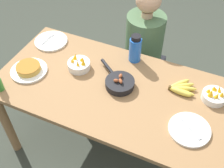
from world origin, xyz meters
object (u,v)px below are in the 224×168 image
Objects in this scene: banana_bunch at (181,88)px; skillet at (119,83)px; fruit_bowl_citrus at (79,64)px; fruit_bowl_mango at (214,96)px; frittata_plate_center at (29,69)px; person_figure at (143,58)px; empty_plate_far_left at (51,41)px; empty_plate_near_front at (189,129)px; water_bottle at (135,49)px.

skillet is (-0.40, -0.13, 0.01)m from banana_bunch.
fruit_bowl_mango is at bearing 5.84° from fruit_bowl_citrus.
banana_bunch is 0.74× the size of frittata_plate_center.
banana_bunch is 1.20× the size of fruit_bowl_citrus.
fruit_bowl_citrus reaches higher than skillet.
person_figure is (-0.04, 0.66, -0.31)m from skillet.
banana_bunch is 0.62× the size of skillet.
fruit_bowl_mango is at bearing -37.91° from person_figure.
banana_bunch is at bearing -4.80° from empty_plate_far_left.
frittata_plate_center is at bearing -127.92° from person_figure.
person_figure is (0.66, 0.43, -0.29)m from empty_plate_far_left.
empty_plate_near_front is at bearing -160.59° from skillet.
fruit_bowl_mango is at bearing -130.03° from skillet.
frittata_plate_center is 1.31m from fruit_bowl_mango.
empty_plate_far_left is 0.84m from person_figure.
skillet is 0.64m from fruit_bowl_mango.
frittata_plate_center is at bearing -146.32° from water_bottle.
water_bottle is 0.53m from person_figure.
banana_bunch is 0.22m from fruit_bowl_mango.
empty_plate_far_left is at bearing 162.35° from empty_plate_near_front.
frittata_plate_center is at bearing -165.66° from banana_bunch.
empty_plate_far_left is at bearing -173.93° from water_bottle.
fruit_bowl_mango reaches higher than frittata_plate_center.
empty_plate_far_left is 0.71m from water_bottle.
skillet is at bearing -7.32° from fruit_bowl_citrus.
banana_bunch is 0.75× the size of empty_plate_far_left.
banana_bunch reaches higher than empty_plate_near_front.
skillet is 0.27× the size of person_figure.
water_bottle reaches higher than empty_plate_near_front.
skillet is 0.74m from empty_plate_far_left.
skillet reaches higher than frittata_plate_center.
banana_bunch is at bearing -177.03° from fruit_bowl_mango.
fruit_bowl_mango is at bearing -3.52° from empty_plate_far_left.
fruit_bowl_citrus is (0.36, -0.18, 0.03)m from empty_plate_far_left.
empty_plate_near_front is at bearing -41.15° from water_bottle.
person_figure reaches higher than empty_plate_near_front.
frittata_plate_center is at bearing -167.56° from fruit_bowl_mango.
empty_plate_far_left is at bearing 175.20° from banana_bunch.
empty_plate_far_left is at bearing 19.42° from skillet.
empty_plate_near_front is at bearing -105.34° from fruit_bowl_mango.
water_bottle is (-0.54, 0.47, 0.10)m from empty_plate_near_front.
skillet is 1.26× the size of empty_plate_near_front.
empty_plate_near_front and empty_plate_far_left have the same top height.
empty_plate_near_front is 1.05m from person_figure.
fruit_bowl_citrus is 0.14× the size of person_figure.
skillet is 0.31m from water_bottle.
frittata_plate_center is (-1.06, -0.27, 0.00)m from banana_bunch.
empty_plate_near_front is (0.13, -0.30, -0.01)m from banana_bunch.
frittata_plate_center reaches higher than empty_plate_far_left.
fruit_bowl_citrus is at bearing -174.16° from fruit_bowl_mango.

